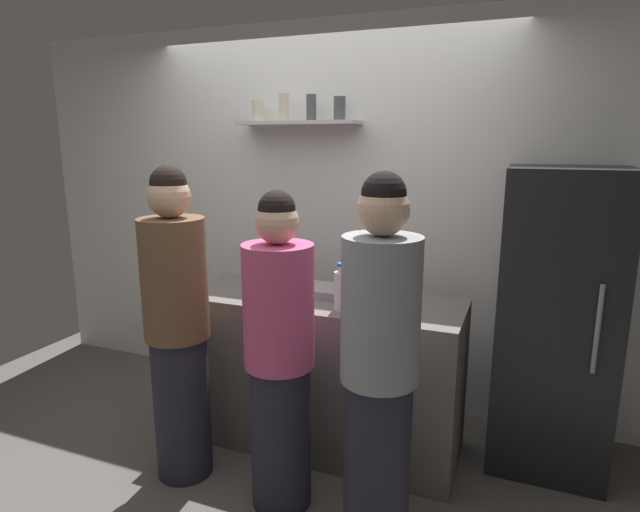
% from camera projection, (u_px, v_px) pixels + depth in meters
% --- Properties ---
extents(ground_plane, '(5.28, 5.28, 0.00)m').
position_uv_depth(ground_plane, '(245.00, 484.00, 2.83)').
color(ground_plane, '#59544F').
extents(back_wall_assembly, '(4.80, 0.32, 2.60)m').
position_uv_depth(back_wall_assembly, '(328.00, 215.00, 3.68)').
color(back_wall_assembly, white).
rests_on(back_wall_assembly, ground).
extents(refrigerator, '(0.61, 0.61, 1.69)m').
position_uv_depth(refrigerator, '(556.00, 322.00, 2.88)').
color(refrigerator, black).
rests_on(refrigerator, ground).
extents(counter, '(1.66, 0.60, 0.92)m').
position_uv_depth(counter, '(320.00, 371.00, 3.15)').
color(counter, '#66605B').
rests_on(counter, ground).
extents(baking_pan, '(0.34, 0.24, 0.05)m').
position_uv_depth(baking_pan, '(314.00, 290.00, 3.12)').
color(baking_pan, gray).
rests_on(baking_pan, counter).
extents(utensil_holder, '(0.12, 0.12, 0.23)m').
position_uv_depth(utensil_holder, '(388.00, 287.00, 3.03)').
color(utensil_holder, '#B2B2B7').
rests_on(utensil_holder, counter).
extents(wine_bottle_green_glass, '(0.08, 0.08, 0.33)m').
position_uv_depth(wine_bottle_green_glass, '(276.00, 269.00, 3.22)').
color(wine_bottle_green_glass, '#19471E').
rests_on(wine_bottle_green_glass, counter).
extents(wine_bottle_pale_glass, '(0.07, 0.07, 0.33)m').
position_uv_depth(wine_bottle_pale_glass, '(372.00, 282.00, 2.92)').
color(wine_bottle_pale_glass, '#B2BFB2').
rests_on(wine_bottle_pale_glass, counter).
extents(water_bottle_plastic, '(0.09, 0.09, 0.26)m').
position_uv_depth(water_bottle_plastic, '(343.00, 289.00, 2.81)').
color(water_bottle_plastic, silver).
rests_on(water_bottle_plastic, counter).
extents(person_grey_hoodie, '(0.34, 0.34, 1.70)m').
position_uv_depth(person_grey_hoodie, '(379.00, 370.00, 2.26)').
color(person_grey_hoodie, '#262633').
rests_on(person_grey_hoodie, ground).
extents(person_brown_jacket, '(0.34, 0.34, 1.70)m').
position_uv_depth(person_brown_jacket, '(177.00, 329.00, 2.76)').
color(person_brown_jacket, '#262633').
rests_on(person_brown_jacket, ground).
extents(person_pink_top, '(0.34, 0.34, 1.60)m').
position_uv_depth(person_pink_top, '(279.00, 358.00, 2.53)').
color(person_pink_top, '#262633').
rests_on(person_pink_top, ground).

